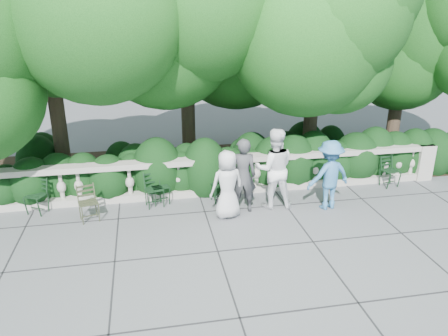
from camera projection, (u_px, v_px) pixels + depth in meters
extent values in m
plane|color=#53545B|center=(232.00, 226.00, 9.67)|extent=(90.00, 90.00, 0.00)
cube|color=#9E998E|center=(218.00, 190.00, 11.30)|extent=(12.00, 0.32, 0.18)
cube|color=#9E998E|center=(218.00, 160.00, 11.00)|extent=(12.00, 0.36, 0.14)
cube|color=#9E998E|center=(422.00, 161.00, 12.15)|extent=(0.44, 0.44, 1.00)
cylinder|color=#3F3023|center=(60.00, 133.00, 11.62)|extent=(0.40, 0.40, 2.80)
ellipsoid|color=#103C11|center=(44.00, 46.00, 10.41)|extent=(5.28, 5.28, 3.96)
cylinder|color=#3F3023|center=(188.00, 111.00, 12.67)|extent=(0.40, 0.40, 3.40)
ellipsoid|color=#103C11|center=(187.00, 11.00, 11.22)|extent=(6.24, 6.24, 4.68)
cylinder|color=#3F3023|center=(311.00, 118.00, 12.70)|extent=(0.40, 0.40, 3.00)
ellipsoid|color=#103C11|center=(323.00, 32.00, 11.42)|extent=(5.52, 5.52, 4.14)
cylinder|color=#3F3023|center=(394.00, 116.00, 13.75)|extent=(0.40, 0.40, 2.60)
ellipsoid|color=#103C11|center=(412.00, 49.00, 12.64)|extent=(4.80, 4.80, 3.60)
imported|color=silver|center=(227.00, 185.00, 9.82)|extent=(0.87, 0.67, 1.60)
imported|color=#393A3E|center=(242.00, 176.00, 10.08)|extent=(0.69, 0.49, 1.79)
imported|color=white|center=(274.00, 169.00, 10.29)|extent=(1.03, 0.84, 1.94)
imported|color=teal|center=(329.00, 175.00, 10.25)|extent=(1.19, 0.82, 1.68)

